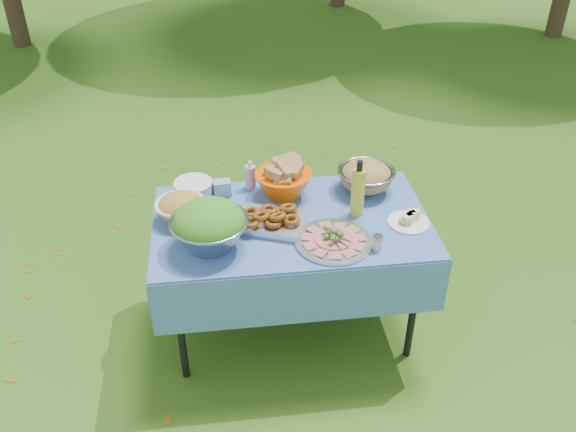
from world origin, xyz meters
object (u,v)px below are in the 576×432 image
object	(u,v)px
salad_bowl	(209,226)
pasta_bowl_steel	(366,176)
picnic_table	(291,275)
plate_stack	(194,189)
oil_bottle	(358,188)
bread_bowl	(283,178)
charcuterie_platter	(334,235)

from	to	relation	value
salad_bowl	pasta_bowl_steel	distance (m)	0.99
picnic_table	plate_stack	xyz separation A→B (m)	(-0.51, 0.31, 0.42)
oil_bottle	bread_bowl	bearing A→B (deg)	146.77
plate_stack	charcuterie_platter	bearing A→B (deg)	-37.44
salad_bowl	oil_bottle	distance (m)	0.81
picnic_table	salad_bowl	size ratio (longest dim) A/B	3.79
pasta_bowl_steel	oil_bottle	distance (m)	0.27
picnic_table	charcuterie_platter	world-z (taller)	charcuterie_platter
plate_stack	bread_bowl	xyz separation A→B (m)	(0.50, -0.05, 0.06)
plate_stack	bread_bowl	size ratio (longest dim) A/B	0.68
salad_bowl	pasta_bowl_steel	bearing A→B (deg)	26.34
salad_bowl	oil_bottle	world-z (taller)	oil_bottle
charcuterie_platter	oil_bottle	xyz separation A→B (m)	(0.17, 0.24, 0.12)
plate_stack	salad_bowl	bearing A→B (deg)	-80.27
picnic_table	pasta_bowl_steel	world-z (taller)	pasta_bowl_steel
picnic_table	bread_bowl	xyz separation A→B (m)	(-0.01, 0.26, 0.49)
plate_stack	oil_bottle	distance (m)	0.92
salad_bowl	plate_stack	bearing A→B (deg)	99.73
charcuterie_platter	oil_bottle	size ratio (longest dim) A/B	1.22
picnic_table	charcuterie_platter	bearing A→B (deg)	-50.41
salad_bowl	charcuterie_platter	xyz separation A→B (m)	(0.61, -0.04, -0.08)
salad_bowl	picnic_table	bearing A→B (deg)	22.80
bread_bowl	charcuterie_platter	world-z (taller)	bread_bowl
picnic_table	pasta_bowl_steel	size ratio (longest dim) A/B	4.54
salad_bowl	pasta_bowl_steel	xyz separation A→B (m)	(0.89, 0.44, -0.04)
charcuterie_platter	oil_bottle	world-z (taller)	oil_bottle
plate_stack	pasta_bowl_steel	distance (m)	0.97
picnic_table	charcuterie_platter	size ratio (longest dim) A/B	3.70
plate_stack	pasta_bowl_steel	xyz separation A→B (m)	(0.97, -0.05, 0.04)
pasta_bowl_steel	plate_stack	bearing A→B (deg)	176.90
oil_bottle	picnic_table	bearing A→B (deg)	-176.78
bread_bowl	plate_stack	bearing A→B (deg)	174.16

